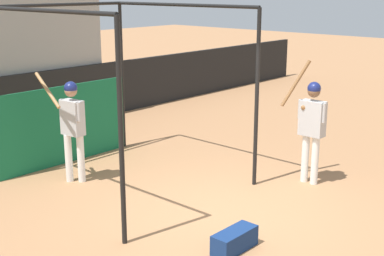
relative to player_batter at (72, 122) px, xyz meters
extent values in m
plane|color=#A8754C|center=(0.65, -2.93, -1.12)|extent=(60.00, 60.00, 0.00)
cube|color=black|center=(0.65, 3.63, -0.40)|extent=(24.00, 0.12, 1.43)
cube|color=maroon|center=(1.20, 4.09, 0.36)|extent=(0.45, 0.40, 0.10)
cube|color=maroon|center=(1.20, 4.27, 0.59)|extent=(0.45, 0.06, 0.40)
cube|color=maroon|center=(1.75, 4.09, 0.36)|extent=(0.45, 0.40, 0.10)
cube|color=maroon|center=(1.75, 4.27, 0.59)|extent=(0.45, 0.06, 0.40)
cube|color=maroon|center=(2.30, 4.09, 0.36)|extent=(0.45, 0.40, 0.10)
cube|color=maroon|center=(2.30, 4.27, 0.59)|extent=(0.45, 0.06, 0.40)
cube|color=maroon|center=(2.85, 4.09, 0.36)|extent=(0.45, 0.40, 0.10)
cube|color=maroon|center=(2.85, 4.27, 0.59)|extent=(0.45, 0.06, 0.40)
cube|color=maroon|center=(1.75, 4.89, 0.76)|extent=(0.45, 0.40, 0.10)
cube|color=maroon|center=(1.75, 5.07, 0.99)|extent=(0.45, 0.06, 0.40)
cube|color=maroon|center=(2.30, 4.89, 0.76)|extent=(0.45, 0.40, 0.10)
cube|color=maroon|center=(2.30, 5.07, 0.99)|extent=(0.45, 0.06, 0.40)
cube|color=maroon|center=(2.85, 4.89, 0.76)|extent=(0.45, 0.40, 0.10)
cube|color=maroon|center=(2.85, 5.07, 0.99)|extent=(0.45, 0.06, 0.40)
cube|color=maroon|center=(2.30, 5.69, 1.16)|extent=(0.45, 0.40, 0.10)
cube|color=maroon|center=(2.30, 5.87, 1.39)|extent=(0.45, 0.06, 0.40)
cube|color=maroon|center=(2.85, 5.69, 1.16)|extent=(0.45, 0.40, 0.10)
cube|color=maroon|center=(2.85, 5.87, 1.39)|extent=(0.45, 0.06, 0.40)
cube|color=maroon|center=(2.85, 6.49, 1.56)|extent=(0.45, 0.40, 0.10)
cube|color=maroon|center=(2.85, 6.67, 1.79)|extent=(0.45, 0.06, 0.40)
cylinder|color=black|center=(-0.99, -2.50, 0.43)|extent=(0.07, 0.07, 3.09)
cylinder|color=black|center=(2.05, -2.50, 0.43)|extent=(0.07, 0.07, 3.09)
cylinder|color=black|center=(2.05, 1.02, 0.43)|extent=(0.07, 0.07, 3.09)
cylinder|color=black|center=(-0.99, -0.74, 1.97)|extent=(0.06, 3.52, 0.06)
cylinder|color=black|center=(2.05, -0.74, 1.97)|extent=(0.06, 3.52, 0.06)
cylinder|color=black|center=(0.53, 1.02, 1.97)|extent=(3.04, 0.06, 0.06)
cube|color=#14663D|center=(0.53, 1.00, -0.34)|extent=(2.97, 0.03, 1.56)
cylinder|color=white|center=(0.08, -0.09, -0.68)|extent=(0.14, 0.14, 0.88)
cylinder|color=white|center=(-0.06, 0.08, -0.68)|extent=(0.14, 0.14, 0.88)
cube|color=#B7B7B7|center=(0.01, -0.01, 0.07)|extent=(0.26, 0.44, 0.62)
sphere|color=#A37556|center=(0.01, -0.01, 0.55)|extent=(0.22, 0.22, 0.22)
sphere|color=navy|center=(0.01, -0.01, 0.60)|extent=(0.23, 0.23, 0.23)
cylinder|color=#B7B7B7|center=(-0.01, -0.23, 0.21)|extent=(0.08, 0.08, 0.34)
cylinder|color=#B7B7B7|center=(-0.05, 0.21, 0.21)|extent=(0.08, 0.08, 0.34)
cylinder|color=#AD7F4C|center=(-0.32, 0.21, 0.58)|extent=(0.12, 0.75, 0.55)
sphere|color=#AD7F4C|center=(0.04, 0.19, 0.33)|extent=(0.08, 0.08, 0.08)
cylinder|color=white|center=(2.79, -3.28, -0.68)|extent=(0.13, 0.13, 0.88)
cylinder|color=white|center=(2.79, -3.08, -0.68)|extent=(0.13, 0.13, 0.88)
cube|color=#B7B7B7|center=(2.79, -3.18, 0.07)|extent=(0.22, 0.44, 0.62)
sphere|color=brown|center=(2.79, -3.18, 0.56)|extent=(0.22, 0.22, 0.22)
sphere|color=navy|center=(2.79, -3.18, 0.61)|extent=(0.23, 0.23, 0.23)
cylinder|color=#B7B7B7|center=(2.75, -3.41, 0.21)|extent=(0.07, 0.07, 0.34)
cylinder|color=#B7B7B7|center=(2.75, -2.94, 0.21)|extent=(0.07, 0.07, 0.34)
cylinder|color=brown|center=(2.80, -2.80, 0.65)|extent=(0.56, 0.30, 0.80)
sphere|color=brown|center=(2.69, -3.04, 0.27)|extent=(0.08, 0.08, 0.08)
cube|color=navy|center=(-0.13, -3.75, -0.98)|extent=(0.70, 0.28, 0.28)
camera|label=1|loc=(-5.35, -7.70, 2.31)|focal=50.00mm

